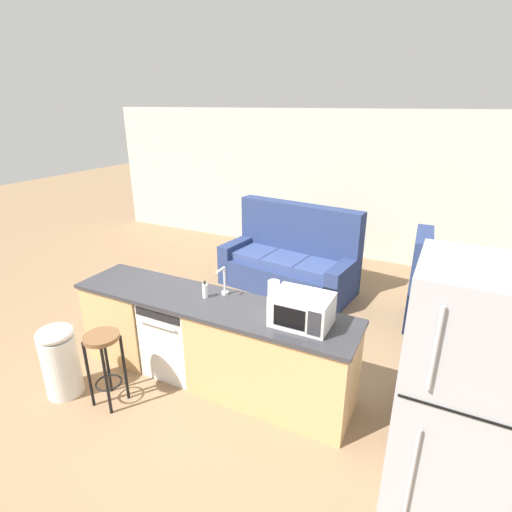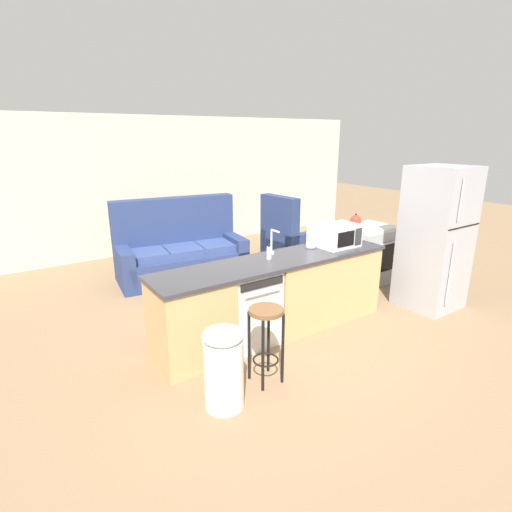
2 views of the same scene
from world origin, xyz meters
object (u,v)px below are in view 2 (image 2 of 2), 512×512
(dishwasher, at_px, (247,306))
(soap_bottle, at_px, (269,253))
(kettle, at_px, (356,220))
(trash_bin, at_px, (224,367))
(microwave, at_px, (338,235))
(refrigerator, at_px, (435,239))
(armchair, at_px, (287,241))
(bar_stool, at_px, (266,329))
(couch, at_px, (180,253))
(paper_towel_roll, at_px, (311,237))
(stove_range, at_px, (367,254))

(dishwasher, height_order, soap_bottle, soap_bottle)
(dishwasher, distance_m, kettle, 2.59)
(kettle, xyz_separation_m, trash_bin, (-3.21, -1.52, -0.61))
(microwave, distance_m, trash_bin, 2.39)
(refrigerator, xyz_separation_m, soap_bottle, (-2.27, 0.60, 0.04))
(microwave, height_order, armchair, armchair)
(bar_stool, height_order, armchair, armchair)
(refrigerator, height_order, soap_bottle, refrigerator)
(couch, bearing_deg, refrigerator, -52.41)
(dishwasher, xyz_separation_m, soap_bottle, (0.33, 0.05, 0.55))
(paper_towel_roll, xyz_separation_m, soap_bottle, (-0.70, -0.09, -0.07))
(refrigerator, bearing_deg, couch, 127.59)
(kettle, xyz_separation_m, bar_stool, (-2.71, -1.42, -0.45))
(paper_towel_roll, relative_size, trash_bin, 0.38)
(soap_bottle, distance_m, armchair, 3.00)
(dishwasher, distance_m, soap_bottle, 0.65)
(microwave, distance_m, paper_towel_roll, 0.35)
(paper_towel_roll, relative_size, kettle, 1.38)
(trash_bin, bearing_deg, soap_bottle, 38.59)
(bar_stool, bearing_deg, trash_bin, -169.15)
(paper_towel_roll, relative_size, armchair, 0.24)
(stove_range, bearing_deg, trash_bin, -157.69)
(stove_range, relative_size, bar_stool, 1.22)
(kettle, bearing_deg, stove_range, -38.19)
(paper_towel_roll, bearing_deg, kettle, 21.13)
(microwave, height_order, bar_stool, microwave)
(stove_range, distance_m, microwave, 1.48)
(soap_bottle, xyz_separation_m, armchair, (2.00, 2.15, -0.62))
(paper_towel_roll, height_order, kettle, paper_towel_roll)
(stove_range, xyz_separation_m, armchair, (-0.27, 1.66, -0.10))
(trash_bin, distance_m, couch, 3.46)
(kettle, distance_m, armchair, 1.66)
(soap_bottle, bearing_deg, trash_bin, -141.41)
(refrigerator, relative_size, trash_bin, 2.53)
(armchair, bearing_deg, dishwasher, -136.59)
(bar_stool, bearing_deg, soap_bottle, 52.53)
(refrigerator, bearing_deg, stove_range, 89.99)
(soap_bottle, distance_m, couch, 2.47)
(trash_bin, bearing_deg, couch, 72.05)
(couch, bearing_deg, stove_range, -39.49)
(refrigerator, distance_m, trash_bin, 3.44)
(dishwasher, relative_size, armchair, 0.70)
(dishwasher, xyz_separation_m, stove_range, (2.60, 0.55, 0.03))
(trash_bin, bearing_deg, armchair, 44.38)
(refrigerator, bearing_deg, bar_stool, -176.20)
(paper_towel_roll, xyz_separation_m, kettle, (1.41, 0.54, -0.05))
(paper_towel_roll, xyz_separation_m, couch, (-0.74, 2.32, -0.64))
(stove_range, distance_m, couch, 3.00)
(dishwasher, xyz_separation_m, armchair, (2.33, 2.20, -0.07))
(stove_range, relative_size, microwave, 1.80)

